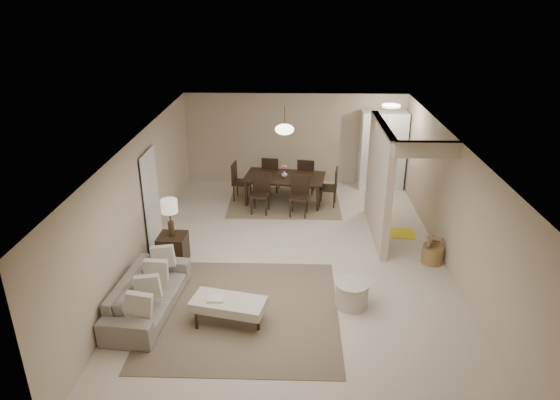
{
  "coord_description": "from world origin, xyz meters",
  "views": [
    {
      "loc": [
        -0.01,
        -8.8,
        5.03
      ],
      "look_at": [
        -0.3,
        0.63,
        1.05
      ],
      "focal_mm": 32.0,
      "sensor_mm": 36.0,
      "label": 1
    }
  ],
  "objects_px": {
    "round_pouf": "(352,294)",
    "wicker_basket": "(432,255)",
    "ottoman_bench": "(228,305)",
    "sofa": "(148,294)",
    "pantry_cabinet": "(382,150)",
    "side_table": "(173,249)",
    "dining_table": "(284,190)"
  },
  "relations": [
    {
      "from": "pantry_cabinet",
      "to": "side_table",
      "type": "relative_size",
      "value": 3.57
    },
    {
      "from": "sofa",
      "to": "wicker_basket",
      "type": "bearing_deg",
      "value": -65.76
    },
    {
      "from": "pantry_cabinet",
      "to": "dining_table",
      "type": "bearing_deg",
      "value": -155.73
    },
    {
      "from": "pantry_cabinet",
      "to": "side_table",
      "type": "distance_m",
      "value": 6.44
    },
    {
      "from": "pantry_cabinet",
      "to": "side_table",
      "type": "height_order",
      "value": "pantry_cabinet"
    },
    {
      "from": "round_pouf",
      "to": "wicker_basket",
      "type": "distance_m",
      "value": 2.34
    },
    {
      "from": "ottoman_bench",
      "to": "round_pouf",
      "type": "relative_size",
      "value": 2.22
    },
    {
      "from": "side_table",
      "to": "round_pouf",
      "type": "relative_size",
      "value": 1.02
    },
    {
      "from": "side_table",
      "to": "wicker_basket",
      "type": "relative_size",
      "value": 1.43
    },
    {
      "from": "pantry_cabinet",
      "to": "wicker_basket",
      "type": "bearing_deg",
      "value": -84.49
    },
    {
      "from": "side_table",
      "to": "sofa",
      "type": "bearing_deg",
      "value": -91.76
    },
    {
      "from": "pantry_cabinet",
      "to": "sofa",
      "type": "relative_size",
      "value": 0.97
    },
    {
      "from": "ottoman_bench",
      "to": "sofa",
      "type": "bearing_deg",
      "value": -179.48
    },
    {
      "from": "ottoman_bench",
      "to": "wicker_basket",
      "type": "height_order",
      "value": "ottoman_bench"
    },
    {
      "from": "side_table",
      "to": "pantry_cabinet",
      "type": "bearing_deg",
      "value": 42.05
    },
    {
      "from": "ottoman_bench",
      "to": "dining_table",
      "type": "bearing_deg",
      "value": 93.71
    },
    {
      "from": "sofa",
      "to": "ottoman_bench",
      "type": "height_order",
      "value": "sofa"
    },
    {
      "from": "ottoman_bench",
      "to": "round_pouf",
      "type": "distance_m",
      "value": 2.12
    },
    {
      "from": "ottoman_bench",
      "to": "pantry_cabinet",
      "type": "bearing_deg",
      "value": 73.94
    },
    {
      "from": "round_pouf",
      "to": "wicker_basket",
      "type": "bearing_deg",
      "value": 41.22
    },
    {
      "from": "round_pouf",
      "to": "dining_table",
      "type": "bearing_deg",
      "value": 105.54
    },
    {
      "from": "pantry_cabinet",
      "to": "ottoman_bench",
      "type": "bearing_deg",
      "value": -118.71
    },
    {
      "from": "sofa",
      "to": "round_pouf",
      "type": "distance_m",
      "value": 3.45
    },
    {
      "from": "pantry_cabinet",
      "to": "dining_table",
      "type": "relative_size",
      "value": 1.06
    },
    {
      "from": "ottoman_bench",
      "to": "wicker_basket",
      "type": "bearing_deg",
      "value": 41.15
    },
    {
      "from": "sofa",
      "to": "round_pouf",
      "type": "bearing_deg",
      "value": -80.76
    },
    {
      "from": "round_pouf",
      "to": "wicker_basket",
      "type": "height_order",
      "value": "round_pouf"
    },
    {
      "from": "round_pouf",
      "to": "ottoman_bench",
      "type": "bearing_deg",
      "value": -165.58
    },
    {
      "from": "pantry_cabinet",
      "to": "side_table",
      "type": "bearing_deg",
      "value": -137.95
    },
    {
      "from": "ottoman_bench",
      "to": "wicker_basket",
      "type": "xyz_separation_m",
      "value": [
        3.8,
        2.07,
        -0.17
      ]
    },
    {
      "from": "wicker_basket",
      "to": "dining_table",
      "type": "distance_m",
      "value": 4.24
    },
    {
      "from": "pantry_cabinet",
      "to": "ottoman_bench",
      "type": "xyz_separation_m",
      "value": [
        -3.4,
        -6.22,
        -0.71
      ]
    }
  ]
}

